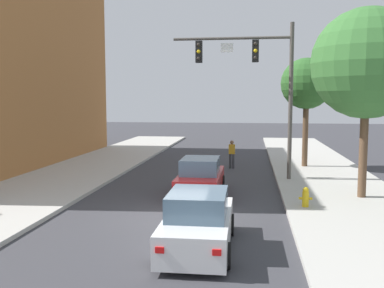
{
  "coord_description": "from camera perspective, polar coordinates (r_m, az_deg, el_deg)",
  "views": [
    {
      "loc": [
        2.7,
        -14.43,
        4.02
      ],
      "look_at": [
        0.08,
        5.03,
        2.0
      ],
      "focal_mm": 40.73,
      "sensor_mm": 36.0,
      "label": 1
    }
  ],
  "objects": [
    {
      "name": "street_tree_second",
      "position": [
        25.93,
        14.78,
        7.58
      ],
      "size": [
        2.93,
        2.93,
        6.23
      ],
      "color": "brown",
      "rests_on": "sidewalk_right"
    },
    {
      "name": "ground_plane",
      "position": [
        15.22,
        -2.87,
        -9.45
      ],
      "size": [
        120.0,
        120.0,
        0.0
      ],
      "primitive_type": "plane",
      "color": "#38383D"
    },
    {
      "name": "traffic_signal_mast",
      "position": [
        21.49,
        8.56,
        9.24
      ],
      "size": [
        5.8,
        0.38,
        7.5
      ],
      "color": "#514C47",
      "rests_on": "sidewalk_right"
    },
    {
      "name": "car_following_white",
      "position": [
        11.84,
        0.82,
        -10.3
      ],
      "size": [
        1.87,
        4.26,
        1.6
      ],
      "color": "silver",
      "rests_on": "ground"
    },
    {
      "name": "car_lead_red",
      "position": [
        18.23,
        1.13,
        -4.55
      ],
      "size": [
        1.85,
        4.25,
        1.6
      ],
      "color": "#B21E1E",
      "rests_on": "ground"
    },
    {
      "name": "sidewalk_right",
      "position": [
        15.44,
        21.94,
        -9.37
      ],
      "size": [
        5.0,
        60.0,
        0.15
      ],
      "primitive_type": "cube",
      "color": "#B2AFA8",
      "rests_on": "ground"
    },
    {
      "name": "street_tree_nearest",
      "position": [
        18.37,
        21.92,
        9.71
      ],
      "size": [
        4.28,
        4.28,
        7.39
      ],
      "color": "brown",
      "rests_on": "sidewalk_right"
    },
    {
      "name": "fire_hydrant",
      "position": [
        16.36,
        14.65,
        -6.72
      ],
      "size": [
        0.48,
        0.24,
        0.72
      ],
      "color": "gold",
      "rests_on": "sidewalk_right"
    },
    {
      "name": "pedestrian_crossing_road",
      "position": [
        25.47,
        5.24,
        -1.16
      ],
      "size": [
        0.36,
        0.22,
        1.64
      ],
      "color": "#333338",
      "rests_on": "ground"
    }
  ]
}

